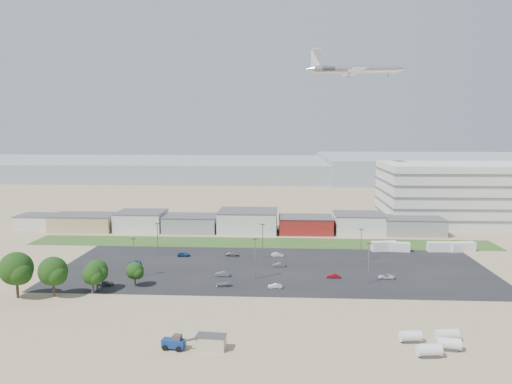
# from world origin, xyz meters

# --- Properties ---
(ground) EXTENTS (700.00, 700.00, 0.00)m
(ground) POSITION_xyz_m (0.00, 0.00, 0.00)
(ground) COLOR #988361
(ground) RESTS_ON ground
(parking_lot) EXTENTS (120.00, 50.00, 0.01)m
(parking_lot) POSITION_xyz_m (5.00, 20.00, 0.01)
(parking_lot) COLOR black
(parking_lot) RESTS_ON ground
(grass_strip) EXTENTS (160.00, 16.00, 0.02)m
(grass_strip) POSITION_xyz_m (0.00, 52.00, 0.01)
(grass_strip) COLOR #244F1D
(grass_strip) RESTS_ON ground
(hills_backdrop) EXTENTS (700.00, 200.00, 9.00)m
(hills_backdrop) POSITION_xyz_m (40.00, 315.00, 4.50)
(hills_backdrop) COLOR gray
(hills_backdrop) RESTS_ON ground
(building_row) EXTENTS (170.00, 20.00, 8.00)m
(building_row) POSITION_xyz_m (-17.00, 71.00, 4.00)
(building_row) COLOR silver
(building_row) RESTS_ON ground
(parking_garage) EXTENTS (80.00, 40.00, 25.00)m
(parking_garage) POSITION_xyz_m (90.00, 95.00, 12.50)
(parking_garage) COLOR silver
(parking_garage) RESTS_ON ground
(portable_shed) EXTENTS (5.44, 3.13, 2.64)m
(portable_shed) POSITION_xyz_m (-4.91, -33.44, 1.32)
(portable_shed) COLOR #C0B791
(portable_shed) RESTS_ON ground
(telehandler) EXTENTS (6.84, 3.28, 2.73)m
(telehandler) POSITION_xyz_m (-11.55, -33.77, 1.37)
(telehandler) COLOR navy
(telehandler) RESTS_ON ground
(storage_tank_nw) EXTENTS (4.16, 2.44, 2.37)m
(storage_tank_nw) POSITION_xyz_m (31.11, -28.36, 1.18)
(storage_tank_nw) COLOR silver
(storage_tank_nw) RESTS_ON ground
(storage_tank_ne) EXTENTS (4.37, 2.59, 2.48)m
(storage_tank_ne) POSITION_xyz_m (37.88, -27.49, 1.24)
(storage_tank_ne) COLOR silver
(storage_tank_ne) RESTS_ON ground
(storage_tank_sw) EXTENTS (4.30, 2.48, 2.47)m
(storage_tank_sw) POSITION_xyz_m (32.82, -34.25, 1.23)
(storage_tank_sw) COLOR silver
(storage_tank_sw) RESTS_ON ground
(storage_tank_se) EXTENTS (4.30, 2.62, 2.42)m
(storage_tank_se) POSITION_xyz_m (37.08, -31.35, 1.21)
(storage_tank_se) COLOR silver
(storage_tank_se) RESTS_ON ground
(box_trailer_a) EXTENTS (8.54, 3.92, 3.08)m
(box_trailer_a) POSITION_xyz_m (40.15, 42.34, 1.54)
(box_trailer_a) COLOR silver
(box_trailer_a) RESTS_ON ground
(box_trailer_b) EXTENTS (7.92, 3.26, 2.89)m
(box_trailer_b) POSITION_xyz_m (44.32, 42.09, 1.44)
(box_trailer_b) COLOR silver
(box_trailer_b) RESTS_ON ground
(box_trailer_c) EXTENTS (8.24, 2.98, 3.04)m
(box_trailer_c) POSITION_xyz_m (58.01, 42.66, 1.52)
(box_trailer_c) COLOR silver
(box_trailer_c) RESTS_ON ground
(box_trailer_d) EXTENTS (8.50, 4.26, 3.05)m
(box_trailer_d) POSITION_xyz_m (65.09, 42.95, 1.53)
(box_trailer_d) COLOR silver
(box_trailer_d) RESTS_ON ground
(tree_far_left) EXTENTS (8.18, 8.18, 12.26)m
(tree_far_left) POSITION_xyz_m (-53.70, -8.79, 6.13)
(tree_far_left) COLOR black
(tree_far_left) RESTS_ON ground
(tree_left) EXTENTS (7.16, 7.16, 10.75)m
(tree_left) POSITION_xyz_m (-45.72, -7.43, 5.37)
(tree_left) COLOR black
(tree_left) RESTS_ON ground
(tree_mid) EXTENTS (5.76, 5.76, 8.65)m
(tree_mid) POSITION_xyz_m (-37.35, -2.31, 4.32)
(tree_mid) COLOR black
(tree_mid) RESTS_ON ground
(tree_right) EXTENTS (5.28, 5.28, 7.91)m
(tree_right) POSITION_xyz_m (-37.57, -4.27, 3.96)
(tree_right) COLOR black
(tree_right) RESTS_ON ground
(tree_near) EXTENTS (4.65, 4.65, 6.97)m
(tree_near) POSITION_xyz_m (-29.14, 1.47, 3.49)
(tree_near) COLOR black
(tree_near) RESTS_ON ground
(lightpole_front_l) EXTENTS (1.24, 0.52, 10.53)m
(lightpole_front_l) POSITION_xyz_m (-31.66, 8.97, 5.27)
(lightpole_front_l) COLOR slate
(lightpole_front_l) RESTS_ON ground
(lightpole_front_m) EXTENTS (1.27, 0.53, 10.76)m
(lightpole_front_m) POSITION_xyz_m (0.38, 9.41, 5.38)
(lightpole_front_m) COLOR slate
(lightpole_front_m) RESTS_ON ground
(lightpole_front_r) EXTENTS (1.24, 0.51, 10.50)m
(lightpole_front_r) POSITION_xyz_m (29.33, 7.25, 5.25)
(lightpole_front_r) COLOR slate
(lightpole_front_r) RESTS_ON ground
(lightpole_back_l) EXTENTS (1.23, 0.51, 10.46)m
(lightpole_back_l) POSITION_xyz_m (-30.90, 30.68, 5.23)
(lightpole_back_l) COLOR slate
(lightpole_back_l) RESTS_ON ground
(lightpole_back_m) EXTENTS (1.24, 0.52, 10.57)m
(lightpole_back_m) POSITION_xyz_m (1.41, 30.55, 5.29)
(lightpole_back_m) COLOR slate
(lightpole_back_m) RESTS_ON ground
(lightpole_back_r) EXTENTS (1.17, 0.49, 9.93)m
(lightpole_back_r) POSITION_xyz_m (30.51, 28.18, 4.97)
(lightpole_back_r) COLOR slate
(lightpole_back_r) RESTS_ON ground
(airliner) EXTENTS (44.64, 31.54, 12.79)m
(airliner) POSITION_xyz_m (37.94, 101.96, 64.59)
(airliner) COLOR silver
(parked_car_0) EXTENTS (4.24, 2.00, 1.17)m
(parked_car_0) POSITION_xyz_m (34.60, 11.39, 0.59)
(parked_car_0) COLOR silver
(parked_car_0) RESTS_ON ground
(parked_car_1) EXTENTS (3.58, 1.40, 1.16)m
(parked_car_1) POSITION_xyz_m (20.87, 11.32, 0.58)
(parked_car_1) COLOR maroon
(parked_car_1) RESTS_ON ground
(parked_car_3) EXTENTS (3.94, 2.00, 1.10)m
(parked_car_3) POSITION_xyz_m (-7.31, 2.60, 0.55)
(parked_car_3) COLOR #A5A5AA
(parked_car_3) RESTS_ON ground
(parked_car_4) EXTENTS (4.07, 1.65, 1.31)m
(parked_car_4) POSITION_xyz_m (-8.42, 11.15, 0.66)
(parked_car_4) COLOR #595B5E
(parked_car_4) RESTS_ON ground
(parked_car_5) EXTENTS (3.42, 1.38, 1.16)m
(parked_car_5) POSITION_xyz_m (-35.26, 21.57, 0.58)
(parked_car_5) COLOR navy
(parked_car_5) RESTS_ON ground
(parked_car_6) EXTENTS (4.58, 2.31, 1.28)m
(parked_car_6) POSITION_xyz_m (-8.08, 32.82, 0.64)
(parked_car_6) COLOR #595B5E
(parked_car_6) RESTS_ON ground
(parked_car_7) EXTENTS (3.59, 1.40, 1.16)m
(parked_car_7) POSITION_xyz_m (6.52, 21.44, 0.58)
(parked_car_7) COLOR #595B5E
(parked_car_7) RESTS_ON ground
(parked_car_9) EXTENTS (4.17, 2.20, 1.12)m
(parked_car_9) POSITION_xyz_m (-23.08, 31.70, 0.56)
(parked_car_9) COLOR navy
(parked_car_9) RESTS_ON ground
(parked_car_10) EXTENTS (4.36, 1.87, 1.25)m
(parked_car_10) POSITION_xyz_m (-36.81, 1.53, 0.63)
(parked_car_10) COLOR #595B5E
(parked_car_10) RESTS_ON ground
(parked_car_11) EXTENTS (3.94, 1.82, 1.25)m
(parked_car_11) POSITION_xyz_m (5.90, 32.94, 0.63)
(parked_car_11) COLOR silver
(parked_car_11) RESTS_ON ground
(parked_car_13) EXTENTS (3.57, 1.56, 1.14)m
(parked_car_13) POSITION_xyz_m (5.75, 1.84, 0.57)
(parked_car_13) COLOR silver
(parked_car_13) RESTS_ON ground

